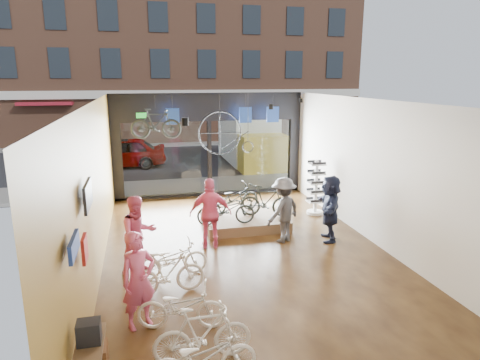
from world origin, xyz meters
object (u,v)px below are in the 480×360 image
object	(u,v)px
floor_bike_4	(172,259)
sunglasses_rack	(316,187)
display_bike_right	(234,198)
customer_5	(330,208)
customer_3	(284,210)
customer_2	(211,213)
floor_bike_3	(167,273)
penny_farthing	(229,134)
floor_bike_2	(182,307)
customer_0	(139,280)
floor_bike_0	(203,358)
floor_bike_1	(202,334)
hung_bike	(156,124)
street_car	(121,153)
display_bike_mid	(266,201)
display_bike_left	(226,210)
display_platform	(244,221)
customer_1	(139,235)
box_truck	(252,140)

from	to	relation	value
floor_bike_4	sunglasses_rack	world-z (taller)	sunglasses_rack
display_bike_right	customer_5	bearing A→B (deg)	-151.54
customer_3	customer_5	xyz separation A→B (m)	(1.26, -0.18, 0.02)
customer_2	floor_bike_3	bearing A→B (deg)	67.42
penny_farthing	floor_bike_2	bearing A→B (deg)	-108.27
customer_2	customer_0	bearing A→B (deg)	67.93
floor_bike_0	customer_2	distance (m)	5.17
floor_bike_2	penny_farthing	xyz separation A→B (m)	(2.34, 7.09, 2.09)
floor_bike_1	hung_bike	bearing A→B (deg)	0.67
street_car	floor_bike_1	bearing A→B (deg)	6.41
floor_bike_2	customer_2	bearing A→B (deg)	-5.58
floor_bike_0	floor_bike_2	distance (m)	1.51
display_bike_mid	sunglasses_rack	size ratio (longest dim) A/B	0.88
display_bike_mid	floor_bike_4	bearing A→B (deg)	152.43
street_car	floor_bike_3	world-z (taller)	street_car
display_bike_left	sunglasses_rack	size ratio (longest dim) A/B	0.92
floor_bike_1	sunglasses_rack	world-z (taller)	sunglasses_rack
display_bike_mid	customer_2	distance (m)	2.29
floor_bike_3	penny_farthing	bearing A→B (deg)	-30.79
customer_2	customer_5	bearing A→B (deg)	-176.76
display_platform	customer_0	size ratio (longest dim) A/B	1.36
hung_bike	floor_bike_3	bearing A→B (deg)	-174.50
floor_bike_4	penny_farthing	xyz separation A→B (m)	(2.34, 5.01, 2.09)
floor_bike_4	display_bike_right	bearing A→B (deg)	-40.24
floor_bike_2	customer_0	world-z (taller)	customer_0
floor_bike_3	sunglasses_rack	bearing A→B (deg)	-56.98
penny_farthing	customer_5	bearing A→B (deg)	-61.80
customer_1	customer_5	distance (m)	5.12
street_car	floor_bike_3	bearing A→B (deg)	5.86
floor_bike_2	display_bike_right	xyz separation A→B (m)	(2.15, 5.44, 0.34)
sunglasses_rack	penny_farthing	size ratio (longest dim) A/B	0.97
customer_1	customer_0	bearing A→B (deg)	-116.20
customer_5	penny_farthing	distance (m)	4.53
street_car	floor_bike_4	distance (m)	12.73
customer_1	customer_3	xyz separation A→B (m)	(3.78, 1.04, -0.01)
street_car	customer_3	world-z (taller)	customer_3
display_bike_left	display_bike_mid	world-z (taller)	display_bike_mid
customer_2	customer_1	bearing A→B (deg)	37.01
penny_farthing	customer_0	bearing A→B (deg)	-114.02
penny_farthing	box_truck	bearing A→B (deg)	68.91
display_bike_mid	penny_farthing	size ratio (longest dim) A/B	0.85
box_truck	floor_bike_1	xyz separation A→B (m)	(-4.67, -14.69, -0.83)
floor_bike_0	customer_2	size ratio (longest dim) A/B	0.87
customer_1	customer_2	size ratio (longest dim) A/B	0.97
floor_bike_3	floor_bike_2	bearing A→B (deg)	179.40
floor_bike_1	display_bike_mid	xyz separation A→B (m)	(2.77, 5.84, 0.30)
floor_bike_1	floor_bike_3	bearing A→B (deg)	8.28
display_bike_left	display_bike_right	distance (m)	1.14
display_bike_mid	penny_farthing	xyz separation A→B (m)	(-0.65, 2.24, 1.73)
floor_bike_4	customer_2	world-z (taller)	customer_2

